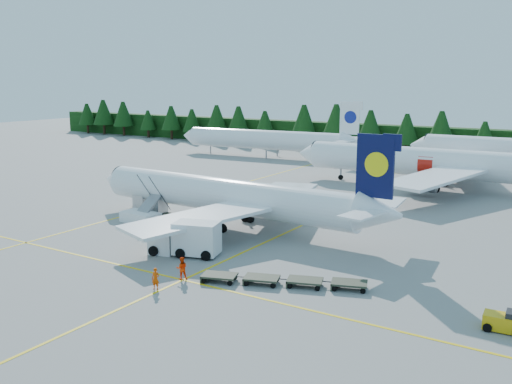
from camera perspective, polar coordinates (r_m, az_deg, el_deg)
The scene contains 16 objects.
ground at distance 54.97m, azimuth -8.18°, elevation -5.75°, with size 320.00×320.00×0.00m, color gray.
taxi_stripe_a at distance 78.57m, azimuth -6.54°, elevation -0.55°, with size 0.25×120.00×0.01m, color yellow.
taxi_stripe_b at distance 68.11m, azimuth 6.72°, elevation -2.38°, with size 0.25×120.00×0.01m, color yellow.
taxi_stripe_cross at distance 50.79m, azimuth -12.60°, elevation -7.34°, with size 80.00×0.25×0.01m, color yellow.
treeline_hedge at distance 127.25m, azimuth 16.49°, elevation 4.93°, with size 220.00×4.00×6.00m, color black.
airliner_navy at distance 63.11m, azimuth -3.69°, elevation -0.33°, with size 38.02×31.27×11.05m.
airliner_red at distance 88.22m, azimuth 16.43°, elevation 2.84°, with size 43.21×35.57×12.57m.
airliner_far_left at distance 119.20m, azimuth 0.24°, elevation 5.32°, with size 40.25×7.03×11.70m.
airstairs at distance 65.94m, azimuth -11.26°, elevation -2.19°, with size 4.71×6.40×4.09m.
service_truck at distance 53.01m, azimuth -7.15°, elevation -4.61°, with size 6.90×4.09×3.14m.
baggage_tug at distance 40.80m, azimuth 23.63°, elevation -11.78°, with size 2.56×1.48×1.33m.
dolly_train at distance 45.34m, azimuth 2.73°, elevation -8.68°, with size 12.62×6.49×0.16m.
uld_pair at distance 69.11m, azimuth -10.55°, elevation -1.22°, with size 5.59×2.67×1.88m.
crew_a at distance 45.00m, azimuth -10.02°, elevation -8.54°, with size 0.63×0.41×1.72m, color #DB4604.
crew_b at distance 46.82m, azimuth -7.43°, elevation -7.56°, with size 0.91×0.71×1.88m, color #FF3805.
crew_c at distance 53.64m, azimuth -5.21°, elevation -5.23°, with size 0.65×0.44×1.58m, color #FF3D05.
Camera 1 is at (34.35, -39.84, 15.95)m, focal length 40.00 mm.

